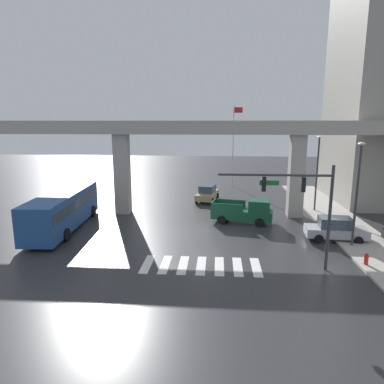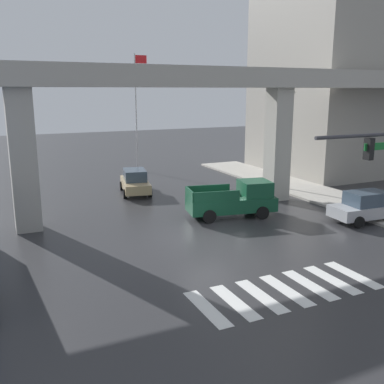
{
  "view_description": "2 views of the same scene",
  "coord_description": "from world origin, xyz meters",
  "px_view_note": "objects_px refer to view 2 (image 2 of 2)",
  "views": [
    {
      "loc": [
        0.92,
        -26.1,
        8.63
      ],
      "look_at": [
        -1.06,
        0.37,
        3.16
      ],
      "focal_mm": 32.62,
      "sensor_mm": 36.0,
      "label": 1
    },
    {
      "loc": [
        -9.52,
        -18.46,
        7.23
      ],
      "look_at": [
        0.36,
        2.65,
        1.82
      ],
      "focal_mm": 40.99,
      "sensor_mm": 36.0,
      "label": 2
    }
  ],
  "objects_px": {
    "sedan_silver": "(367,206)",
    "flagpole": "(137,104)",
    "pickup_truck": "(236,200)",
    "street_lamp_mid_block": "(290,129)",
    "sedan_tan": "(135,182)"
  },
  "relations": [
    {
      "from": "pickup_truck",
      "to": "sedan_tan",
      "type": "height_order",
      "value": "pickup_truck"
    },
    {
      "from": "street_lamp_mid_block",
      "to": "flagpole",
      "type": "distance_m",
      "value": 14.68
    },
    {
      "from": "sedan_tan",
      "to": "street_lamp_mid_block",
      "type": "relative_size",
      "value": 0.63
    },
    {
      "from": "street_lamp_mid_block",
      "to": "flagpole",
      "type": "bearing_deg",
      "value": 120.02
    },
    {
      "from": "pickup_truck",
      "to": "sedan_tan",
      "type": "relative_size",
      "value": 1.18
    },
    {
      "from": "sedan_silver",
      "to": "street_lamp_mid_block",
      "type": "bearing_deg",
      "value": 85.12
    },
    {
      "from": "street_lamp_mid_block",
      "to": "flagpole",
      "type": "relative_size",
      "value": 0.69
    },
    {
      "from": "pickup_truck",
      "to": "flagpole",
      "type": "distance_m",
      "value": 17.69
    },
    {
      "from": "flagpole",
      "to": "sedan_tan",
      "type": "bearing_deg",
      "value": -109.78
    },
    {
      "from": "pickup_truck",
      "to": "street_lamp_mid_block",
      "type": "height_order",
      "value": "street_lamp_mid_block"
    },
    {
      "from": "sedan_silver",
      "to": "street_lamp_mid_block",
      "type": "relative_size",
      "value": 0.61
    },
    {
      "from": "sedan_silver",
      "to": "flagpole",
      "type": "height_order",
      "value": "flagpole"
    },
    {
      "from": "street_lamp_mid_block",
      "to": "pickup_truck",
      "type": "bearing_deg",
      "value": -148.1
    },
    {
      "from": "sedan_tan",
      "to": "pickup_truck",
      "type": "bearing_deg",
      "value": -66.78
    },
    {
      "from": "sedan_tan",
      "to": "street_lamp_mid_block",
      "type": "bearing_deg",
      "value": -20.44
    }
  ]
}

